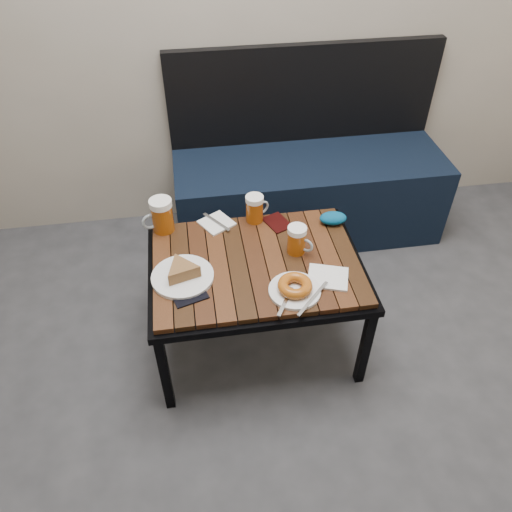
{
  "coord_description": "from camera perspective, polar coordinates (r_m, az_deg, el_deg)",
  "views": [
    {
      "loc": [
        -0.41,
        -0.42,
        1.79
      ],
      "look_at": [
        -0.19,
        1.0,
        0.5
      ],
      "focal_mm": 35.0,
      "sensor_mm": 36.0,
      "label": 1
    }
  ],
  "objects": [
    {
      "name": "passport_navy",
      "position": [
        1.83,
        -7.6,
        -4.45
      ],
      "size": [
        0.14,
        0.12,
        0.01
      ],
      "primitive_type": "cube",
      "rotation": [
        0.0,
        0.0,
        -1.27
      ],
      "color": "black",
      "rests_on": "cafe_table"
    },
    {
      "name": "napkin_left",
      "position": [
        2.13,
        -4.53,
        3.79
      ],
      "size": [
        0.17,
        0.17,
        0.01
      ],
      "rotation": [
        0.0,
        0.0,
        0.53
      ],
      "color": "white",
      "rests_on": "cafe_table"
    },
    {
      "name": "plate_bagel",
      "position": [
        1.81,
        4.47,
        -3.65
      ],
      "size": [
        0.22,
        0.23,
        0.05
      ],
      "color": "white",
      "rests_on": "cafe_table"
    },
    {
      "name": "napkin_right",
      "position": [
        1.89,
        8.22,
        -2.43
      ],
      "size": [
        0.18,
        0.17,
        0.01
      ],
      "rotation": [
        0.0,
        0.0,
        -0.33
      ],
      "color": "white",
      "rests_on": "cafe_table"
    },
    {
      "name": "cafe_table",
      "position": [
        1.97,
        -0.0,
        -1.56
      ],
      "size": [
        0.84,
        0.62,
        0.47
      ],
      "color": "black",
      "rests_on": "ground"
    },
    {
      "name": "passport_burgundy",
      "position": [
        2.13,
        2.47,
        3.83
      ],
      "size": [
        0.13,
        0.15,
        0.01
      ],
      "primitive_type": "cube",
      "rotation": [
        0.0,
        0.0,
        0.4
      ],
      "color": "black",
      "rests_on": "cafe_table"
    },
    {
      "name": "bench",
      "position": [
        2.73,
        5.9,
        7.95
      ],
      "size": [
        1.4,
        0.5,
        0.95
      ],
      "color": "black",
      "rests_on": "ground"
    },
    {
      "name": "beer_mug_right",
      "position": [
        1.95,
        4.72,
        1.85
      ],
      "size": [
        0.11,
        0.1,
        0.12
      ],
      "rotation": [
        0.0,
        0.0,
        -0.68
      ],
      "color": "#9A460C",
      "rests_on": "cafe_table"
    },
    {
      "name": "knit_pouch",
      "position": [
        2.14,
        8.8,
        4.29
      ],
      "size": [
        0.12,
        0.08,
        0.05
      ],
      "primitive_type": "ellipsoid",
      "rotation": [
        0.0,
        0.0,
        -0.08
      ],
      "color": "navy",
      "rests_on": "cafe_table"
    },
    {
      "name": "beer_mug_left",
      "position": [
        2.08,
        -10.75,
        4.57
      ],
      "size": [
        0.14,
        0.11,
        0.15
      ],
      "rotation": [
        0.0,
        0.0,
        3.46
      ],
      "color": "#9A460C",
      "rests_on": "cafe_table"
    },
    {
      "name": "beer_mug_centre",
      "position": [
        2.11,
        -0.12,
        5.46
      ],
      "size": [
        0.12,
        0.1,
        0.12
      ],
      "rotation": [
        0.0,
        0.0,
        0.46
      ],
      "color": "#9A460C",
      "rests_on": "cafe_table"
    },
    {
      "name": "plate_pie",
      "position": [
        1.88,
        -8.44,
        -1.95
      ],
      "size": [
        0.23,
        0.23,
        0.07
      ],
      "color": "white",
      "rests_on": "cafe_table"
    }
  ]
}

